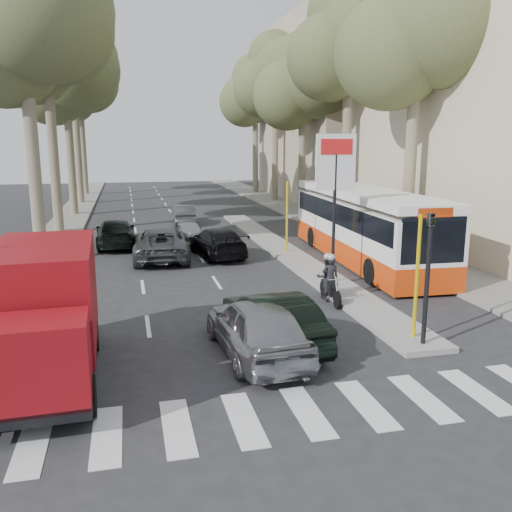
{
  "coord_description": "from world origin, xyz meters",
  "views": [
    {
      "loc": [
        -4.13,
        -13.51,
        5.36
      ],
      "look_at": [
        -0.03,
        3.61,
        1.6
      ],
      "focal_mm": 38.0,
      "sensor_mm": 36.0,
      "label": 1
    }
  ],
  "objects": [
    {
      "name": "silver_hatchback",
      "position": [
        -1.1,
        -0.9,
        0.77
      ],
      "size": [
        2.16,
        4.64,
        1.54
      ],
      "primitive_type": "imported",
      "rotation": [
        0.0,
        0.0,
        3.22
      ],
      "color": "gray",
      "rests_on": "ground"
    },
    {
      "name": "tree_l_b",
      "position": [
        -7.97,
        20.11,
        11.07
      ],
      "size": [
        7.4,
        7.2,
        14.88
      ],
      "color": "#6B604C",
      "rests_on": "ground"
    },
    {
      "name": "sidewalk_right",
      "position": [
        8.6,
        25.0,
        0.06
      ],
      "size": [
        3.2,
        70.0,
        0.12
      ],
      "primitive_type": "cube",
      "color": "gray",
      "rests_on": "ground"
    },
    {
      "name": "tree_r_d",
      "position": [
        9.13,
        34.11,
        11.07
      ],
      "size": [
        7.4,
        7.2,
        14.88
      ],
      "color": "#6B604C",
      "rests_on": "ground"
    },
    {
      "name": "queue_car_e",
      "position": [
        -4.77,
        14.93,
        0.69
      ],
      "size": [
        2.07,
        4.84,
        1.39
      ],
      "primitive_type": "imported",
      "rotation": [
        0.0,
        0.0,
        3.17
      ],
      "color": "black",
      "rests_on": "ground"
    },
    {
      "name": "median_left",
      "position": [
        -8.0,
        28.0,
        0.06
      ],
      "size": [
        2.4,
        64.0,
        0.12
      ],
      "primitive_type": "cube",
      "color": "gray",
      "rests_on": "ground"
    },
    {
      "name": "ground",
      "position": [
        0.0,
        0.0,
        0.0
      ],
      "size": [
        120.0,
        120.0,
        0.0
      ],
      "primitive_type": "plane",
      "color": "#28282B",
      "rests_on": "ground"
    },
    {
      "name": "queue_car_a",
      "position": [
        -2.67,
        11.32,
        0.74
      ],
      "size": [
        2.76,
        5.44,
        1.47
      ],
      "primitive_type": "imported",
      "rotation": [
        0.0,
        0.0,
        3.08
      ],
      "color": "#45494C",
      "rests_on": "ground"
    },
    {
      "name": "tree_l_d",
      "position": [
        -7.87,
        36.11,
        11.76
      ],
      "size": [
        7.4,
        7.2,
        15.66
      ],
      "color": "#6B604C",
      "rests_on": "ground"
    },
    {
      "name": "tree_r_b",
      "position": [
        9.23,
        18.11,
        11.42
      ],
      "size": [
        7.4,
        7.2,
        15.27
      ],
      "color": "#6B604C",
      "rests_on": "ground"
    },
    {
      "name": "tree_l_a",
      "position": [
        -7.87,
        12.11,
        10.38
      ],
      "size": [
        7.4,
        7.2,
        14.1
      ],
      "color": "#6B604C",
      "rests_on": "ground"
    },
    {
      "name": "tree_r_a",
      "position": [
        9.13,
        10.11,
        10.38
      ],
      "size": [
        7.4,
        7.2,
        14.1
      ],
      "color": "#6B604C",
      "rests_on": "ground"
    },
    {
      "name": "tree_l_c",
      "position": [
        -7.77,
        28.11,
        10.04
      ],
      "size": [
        7.4,
        7.2,
        13.71
      ],
      "color": "#6B604C",
      "rests_on": "ground"
    },
    {
      "name": "tree_l_e",
      "position": [
        -7.97,
        44.11,
        10.73
      ],
      "size": [
        7.4,
        7.2,
        14.49
      ],
      "color": "#6B604C",
      "rests_on": "ground"
    },
    {
      "name": "queue_car_c",
      "position": [
        -1.1,
        14.45,
        0.65
      ],
      "size": [
        1.57,
        3.81,
        1.29
      ],
      "primitive_type": "imported",
      "rotation": [
        0.0,
        0.0,
        3.15
      ],
      "color": "#979A9E",
      "rests_on": "ground"
    },
    {
      "name": "queue_car_d",
      "position": [
        -0.5,
        21.98,
        0.62
      ],
      "size": [
        1.49,
        3.83,
        1.24
      ],
      "primitive_type": "imported",
      "rotation": [
        0.0,
        0.0,
        3.09
      ],
      "color": "#4A4D52",
      "rests_on": "ground"
    },
    {
      "name": "tree_r_c",
      "position": [
        9.03,
        26.11,
        9.69
      ],
      "size": [
        7.4,
        7.2,
        13.32
      ],
      "color": "#6B604C",
      "rests_on": "ground"
    },
    {
      "name": "building_far",
      "position": [
        15.5,
        34.0,
        8.0
      ],
      "size": [
        11.0,
        20.0,
        16.0
      ],
      "primitive_type": "cube",
      "color": "#B7A88E",
      "rests_on": "ground"
    },
    {
      "name": "motorcycle",
      "position": [
        2.41,
        3.21,
        0.77
      ],
      "size": [
        0.72,
        1.98,
        1.69
      ],
      "rotation": [
        0.0,
        0.0,
        -0.04
      ],
      "color": "black",
      "rests_on": "ground"
    },
    {
      "name": "building_near",
      "position": [
        15.5,
        12.0,
        9.0
      ],
      "size": [
        11.0,
        18.0,
        18.0
      ],
      "primitive_type": "cube",
      "color": "beige",
      "rests_on": "ground"
    },
    {
      "name": "tree_r_e",
      "position": [
        9.23,
        42.11,
        10.38
      ],
      "size": [
        7.4,
        7.2,
        14.1
      ],
      "color": "#6B604C",
      "rests_on": "ground"
    },
    {
      "name": "pedestrian_near",
      "position": [
        9.97,
        6.82,
        0.91
      ],
      "size": [
        0.97,
        0.97,
        1.58
      ],
      "primitive_type": "imported",
      "rotation": [
        0.0,
        0.0,
        2.36
      ],
      "color": "#44334D",
      "rests_on": "sidewalk_right"
    },
    {
      "name": "red_truck",
      "position": [
        -6.06,
        -1.12,
        1.6
      ],
      "size": [
        2.33,
        5.74,
        3.03
      ],
      "rotation": [
        0.0,
        0.0,
        0.03
      ],
      "color": "black",
      "rests_on": "ground"
    },
    {
      "name": "queue_car_b",
      "position": [
        -0.09,
        11.31,
        0.68
      ],
      "size": [
        2.51,
        4.88,
        1.35
      ],
      "primitive_type": "imported",
      "rotation": [
        0.0,
        0.0,
        3.28
      ],
      "color": "black",
      "rests_on": "ground"
    },
    {
      "name": "traffic_island",
      "position": [
        3.25,
        11.0,
        0.08
      ],
      "size": [
        1.5,
        26.0,
        0.16
      ],
      "primitive_type": "cube",
      "color": "gray",
      "rests_on": "ground"
    },
    {
      "name": "city_bus",
      "position": [
        6.2,
        8.78,
        1.71
      ],
      "size": [
        3.21,
        12.45,
        3.25
      ],
      "rotation": [
        0.0,
        0.0,
        -0.04
      ],
      "color": "red",
      "rests_on": "ground"
    },
    {
      "name": "dark_hatchback",
      "position": [
        -0.5,
        -0.27,
        0.71
      ],
      "size": [
        2.09,
        4.5,
        1.43
      ],
      "primitive_type": "imported",
      "rotation": [
        0.0,
        0.0,
        3.28
      ],
      "color": "black",
      "rests_on": "ground"
    },
    {
      "name": "traffic_light_island",
      "position": [
        3.25,
        -1.5,
        2.49
      ],
      "size": [
        0.16,
        0.41,
        3.6
      ],
      "color": "black",
      "rests_on": "ground"
    },
    {
      "name": "billboard",
      "position": [
        3.25,
        5.0,
        3.7
      ],
      "size": [
        1.5,
        12.1,
        5.6
      ],
      "color": "yellow",
      "rests_on": "ground"
    },
    {
      "name": "pedestrian_far",
      "position": [
        9.62,
        10.46,
        0.91
      ],
      "size": [
        1.07,
        0.56,
        1.59
      ],
      "primitive_type": "imported",
      "rotation": [
        0.0,
        0.0,
        3.25
      ],
      "color": "#6D6151",
      "rests_on": "sidewalk_right"
    }
  ]
}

